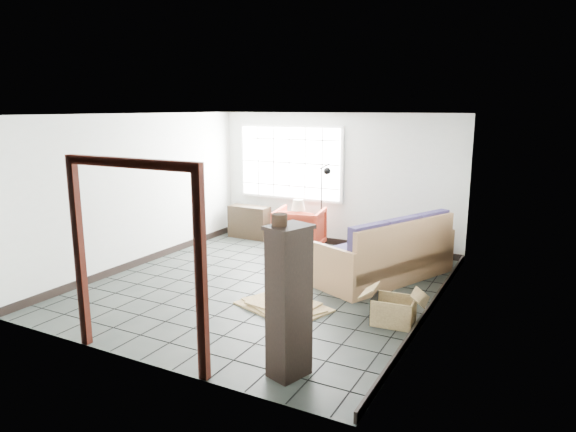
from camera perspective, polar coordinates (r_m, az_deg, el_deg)
The scene contains 15 objects.
ground at distance 8.02m, azimuth -2.43°, elevation -7.68°, with size 5.50×5.50×0.00m, color black.
room_shell at distance 7.65m, azimuth -2.43°, elevation 4.32°, with size 5.02×5.52×2.61m.
window_panel at distance 10.46m, azimuth 0.23°, elevation 5.96°, with size 2.32×0.08×1.52m.
doorway_trim at distance 5.56m, azimuth -16.73°, elevation -2.25°, with size 1.80×0.08×2.20m.
futon_sofa at distance 8.30m, azimuth 11.18°, elevation -4.47°, with size 1.78×2.53×1.05m.
armchair at distance 9.81m, azimuth 1.32°, elevation -1.25°, with size 0.88×0.82×0.90m, color maroon.
side_table at distance 9.64m, azimuth 1.24°, elevation -1.15°, with size 0.58×0.58×0.62m.
table_lamp at distance 9.54m, azimuth 1.15°, elevation 1.11°, with size 0.29×0.29×0.40m.
projector at distance 9.53m, azimuth 1.41°, elevation -0.29°, with size 0.33×0.26×0.11m.
floor_lamp at distance 9.74m, azimuth 4.00°, elevation 1.32°, with size 0.44×0.44×1.69m.
console_shelf at distance 10.81m, azimuth -4.33°, elevation -0.66°, with size 0.87×0.34×0.68m.
tall_shelf at distance 5.19m, azimuth 0.11°, elevation -9.43°, with size 0.45×0.51×1.58m.
pot at distance 4.94m, azimuth -0.96°, elevation -0.41°, with size 0.19×0.19×0.12m.
open_box at distance 6.75m, azimuth 11.63°, elevation -10.25°, with size 0.86×0.47×0.47m.
cardboard_pile at distance 7.13m, azimuth -0.45°, elevation -9.86°, with size 1.38×1.18×0.17m.
Camera 1 is at (3.82, -6.51, 2.70)m, focal length 32.00 mm.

